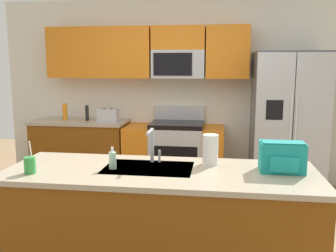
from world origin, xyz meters
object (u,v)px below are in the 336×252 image
object	(u,v)px
range_oven	(174,155)
drink_cup_green	(30,165)
refrigerator	(287,124)
paper_towel_roll	(210,150)
soap_dispenser	(113,160)
pepper_mill	(87,113)
sink_faucet	(152,143)
bottle_orange	(65,112)
backpack	(282,156)
toaster	(108,115)

from	to	relation	value
range_oven	drink_cup_green	distance (m)	2.69
refrigerator	paper_towel_roll	size ratio (longest dim) A/B	7.71
soap_dispenser	paper_towel_roll	distance (m)	0.77
soap_dispenser	paper_towel_roll	xyz separation A→B (m)	(0.73, 0.23, 0.05)
pepper_mill	sink_faucet	xyz separation A→B (m)	(1.33, -2.12, 0.06)
pepper_mill	drink_cup_green	bearing A→B (deg)	-78.86
bottle_orange	backpack	world-z (taller)	bottle_orange
paper_towel_roll	backpack	xyz separation A→B (m)	(0.53, -0.13, -0.00)
drink_cup_green	range_oven	bearing A→B (deg)	73.45
pepper_mill	soap_dispenser	distance (m)	2.56
range_oven	bottle_orange	size ratio (longest dim) A/B	5.83
drink_cup_green	backpack	distance (m)	1.85
toaster	drink_cup_green	size ratio (longest dim) A/B	1.16
toaster	drink_cup_green	world-z (taller)	drink_cup_green
toaster	soap_dispenser	bearing A→B (deg)	-72.04
range_oven	bottle_orange	bearing A→B (deg)	179.46
drink_cup_green	sink_faucet	bearing A→B (deg)	26.10
range_oven	paper_towel_roll	distance (m)	2.24
sink_faucet	paper_towel_roll	bearing A→B (deg)	2.75
refrigerator	sink_faucet	size ratio (longest dim) A/B	6.56
refrigerator	bottle_orange	world-z (taller)	refrigerator
refrigerator	toaster	xyz separation A→B (m)	(-2.42, 0.02, 0.07)
sink_faucet	drink_cup_green	bearing A→B (deg)	-153.90
range_oven	pepper_mill	size ratio (longest dim) A/B	6.30
bottle_orange	backpack	xyz separation A→B (m)	(2.66, -2.24, 0.00)
refrigerator	backpack	distance (m)	2.20
sink_faucet	soap_dispenser	bearing A→B (deg)	-141.93
bottle_orange	soap_dispenser	distance (m)	2.73
range_oven	drink_cup_green	xyz separation A→B (m)	(-0.75, -2.53, 0.52)
toaster	drink_cup_green	distance (m)	2.48
pepper_mill	soap_dispenser	bearing A→B (deg)	-65.50
drink_cup_green	paper_towel_roll	xyz separation A→B (m)	(1.30, 0.43, 0.06)
sink_faucet	backpack	distance (m)	1.00
soap_dispenser	sink_faucet	bearing A→B (deg)	38.07
refrigerator	drink_cup_green	world-z (taller)	refrigerator
drink_cup_green	pepper_mill	bearing A→B (deg)	101.14
pepper_mill	paper_towel_roll	bearing A→B (deg)	-49.44
refrigerator	backpack	size ratio (longest dim) A/B	5.78
range_oven	toaster	xyz separation A→B (m)	(-0.93, -0.05, 0.55)
toaster	pepper_mill	size ratio (longest dim) A/B	1.30
pepper_mill	bottle_orange	world-z (taller)	bottle_orange
paper_towel_roll	sink_faucet	bearing A→B (deg)	-177.25
range_oven	drink_cup_green	size ratio (longest dim) A/B	5.64
range_oven	backpack	size ratio (longest dim) A/B	4.25
drink_cup_green	paper_towel_roll	size ratio (longest dim) A/B	1.01
soap_dispenser	drink_cup_green	bearing A→B (deg)	-160.70
drink_cup_green	soap_dispenser	bearing A→B (deg)	19.30
range_oven	soap_dispenser	xyz separation A→B (m)	(-0.19, -2.33, 0.53)
drink_cup_green	backpack	xyz separation A→B (m)	(1.83, 0.30, 0.05)
toaster	backpack	distance (m)	2.96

